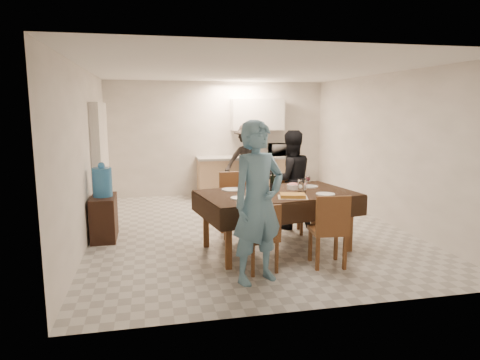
# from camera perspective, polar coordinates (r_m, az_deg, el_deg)

# --- Properties ---
(floor) EXTENTS (5.00, 6.00, 0.02)m
(floor) POSITION_cam_1_polar(r_m,az_deg,el_deg) (7.24, 0.92, -6.48)
(floor) COLOR beige
(floor) RESTS_ON ground
(ceiling) EXTENTS (5.00, 6.00, 0.02)m
(ceiling) POSITION_cam_1_polar(r_m,az_deg,el_deg) (6.98, 0.98, 14.49)
(ceiling) COLOR white
(ceiling) RESTS_ON wall_back
(wall_back) EXTENTS (5.00, 0.02, 2.60)m
(wall_back) POSITION_cam_1_polar(r_m,az_deg,el_deg) (9.93, -2.99, 5.52)
(wall_back) COLOR white
(wall_back) RESTS_ON floor
(wall_front) EXTENTS (5.00, 0.02, 2.60)m
(wall_front) POSITION_cam_1_polar(r_m,az_deg,el_deg) (4.15, 10.35, -0.35)
(wall_front) COLOR white
(wall_front) RESTS_ON floor
(wall_left) EXTENTS (0.02, 6.00, 2.60)m
(wall_left) POSITION_cam_1_polar(r_m,az_deg,el_deg) (6.87, -19.83, 3.14)
(wall_left) COLOR white
(wall_left) RESTS_ON floor
(wall_right) EXTENTS (0.02, 6.00, 2.60)m
(wall_right) POSITION_cam_1_polar(r_m,az_deg,el_deg) (7.94, 18.86, 3.99)
(wall_right) COLOR white
(wall_right) RESTS_ON floor
(stub_partition) EXTENTS (0.15, 1.40, 2.10)m
(stub_partition) POSITION_cam_1_polar(r_m,az_deg,el_deg) (8.08, -18.07, 2.33)
(stub_partition) COLOR white
(stub_partition) RESTS_ON floor
(kitchen_base_cabinet) EXTENTS (2.20, 0.60, 0.86)m
(kitchen_base_cabinet) POSITION_cam_1_polar(r_m,az_deg,el_deg) (9.83, 0.81, 0.38)
(kitchen_base_cabinet) COLOR tan
(kitchen_base_cabinet) RESTS_ON floor
(kitchen_worktop) EXTENTS (2.24, 0.64, 0.05)m
(kitchen_worktop) POSITION_cam_1_polar(r_m,az_deg,el_deg) (9.77, 0.81, 3.02)
(kitchen_worktop) COLOR #999A95
(kitchen_worktop) RESTS_ON kitchen_base_cabinet
(upper_cabinet) EXTENTS (1.20, 0.34, 0.70)m
(upper_cabinet) POSITION_cam_1_polar(r_m,az_deg,el_deg) (9.91, 2.35, 8.70)
(upper_cabinet) COLOR white
(upper_cabinet) RESTS_ON wall_back
(dining_table) EXTENTS (2.31, 1.59, 0.83)m
(dining_table) POSITION_cam_1_polar(r_m,az_deg,el_deg) (6.05, 4.96, -2.00)
(dining_table) COLOR black
(dining_table) RESTS_ON floor
(chair_near_left) EXTENTS (0.46, 0.46, 0.47)m
(chair_near_left) POSITION_cam_1_polar(r_m,az_deg,el_deg) (5.22, 2.85, -6.84)
(chair_near_left) COLOR brown
(chair_near_left) RESTS_ON floor
(chair_near_right) EXTENTS (0.48, 0.48, 0.51)m
(chair_near_right) POSITION_cam_1_polar(r_m,az_deg,el_deg) (5.49, 12.03, -5.67)
(chair_near_right) COLOR brown
(chair_near_right) RESTS_ON floor
(chair_far_left) EXTENTS (0.47, 0.47, 0.54)m
(chair_far_left) POSITION_cam_1_polar(r_m,az_deg,el_deg) (6.60, -0.48, -2.60)
(chair_far_left) COLOR brown
(chair_far_left) RESTS_ON floor
(chair_far_right) EXTENTS (0.50, 0.50, 0.50)m
(chair_far_right) POSITION_cam_1_polar(r_m,az_deg,el_deg) (6.85, 6.91, -2.61)
(chair_far_right) COLOR brown
(chair_far_right) RESTS_ON floor
(console) EXTENTS (0.36, 0.73, 0.67)m
(console) POSITION_cam_1_polar(r_m,az_deg,el_deg) (6.93, -17.66, -4.80)
(console) COLOR black
(console) RESTS_ON floor
(water_jug) EXTENTS (0.29, 0.29, 0.44)m
(water_jug) POSITION_cam_1_polar(r_m,az_deg,el_deg) (6.82, -17.90, -0.27)
(water_jug) COLOR #3C8CD0
(water_jug) RESTS_ON console
(wine_bottle) EXTENTS (0.08, 0.08, 0.33)m
(wine_bottle) POSITION_cam_1_polar(r_m,az_deg,el_deg) (6.05, 4.39, -0.03)
(wine_bottle) COLOR black
(wine_bottle) RESTS_ON dining_table
(water_pitcher) EXTENTS (0.12, 0.12, 0.19)m
(water_pitcher) POSITION_cam_1_polar(r_m,az_deg,el_deg) (6.09, 8.26, -0.74)
(water_pitcher) COLOR white
(water_pitcher) RESTS_ON dining_table
(savoury_tart) EXTENTS (0.45, 0.38, 0.05)m
(savoury_tart) POSITION_cam_1_polar(r_m,az_deg,el_deg) (5.72, 7.04, -2.09)
(savoury_tart) COLOR gold
(savoury_tart) RESTS_ON dining_table
(salad_bowl) EXTENTS (0.18, 0.18, 0.07)m
(salad_bowl) POSITION_cam_1_polar(r_m,az_deg,el_deg) (6.30, 7.10, -0.90)
(salad_bowl) COLOR white
(salad_bowl) RESTS_ON dining_table
(mushroom_dish) EXTENTS (0.20, 0.20, 0.03)m
(mushroom_dish) POSITION_cam_1_polar(r_m,az_deg,el_deg) (6.29, 3.78, -1.03)
(mushroom_dish) COLOR white
(mushroom_dish) RESTS_ON dining_table
(wine_glass_a) EXTENTS (0.08, 0.08, 0.18)m
(wine_glass_a) POSITION_cam_1_polar(r_m,az_deg,el_deg) (5.65, 0.38, -1.45)
(wine_glass_a) COLOR white
(wine_glass_a) RESTS_ON dining_table
(wine_glass_b) EXTENTS (0.09, 0.09, 0.19)m
(wine_glass_b) POSITION_cam_1_polar(r_m,az_deg,el_deg) (6.44, 9.01, -0.17)
(wine_glass_b) COLOR white
(wine_glass_b) RESTS_ON dining_table
(wine_glass_c) EXTENTS (0.09, 0.09, 0.19)m
(wine_glass_c) POSITION_cam_1_polar(r_m,az_deg,el_deg) (6.26, 2.42, -0.34)
(wine_glass_c) COLOR white
(wine_glass_c) RESTS_ON dining_table
(plate_near_left) EXTENTS (0.25, 0.25, 0.01)m
(plate_near_left) POSITION_cam_1_polar(r_m,az_deg,el_deg) (5.61, -0.01, -2.42)
(plate_near_left) COLOR white
(plate_near_left) RESTS_ON dining_table
(plate_near_right) EXTENTS (0.26, 0.26, 0.02)m
(plate_near_right) POSITION_cam_1_polar(r_m,az_deg,el_deg) (5.97, 11.33, -1.86)
(plate_near_right) COLOR white
(plate_near_right) RESTS_ON dining_table
(plate_far_left) EXTENTS (0.28, 0.28, 0.02)m
(plate_far_left) POSITION_cam_1_polar(r_m,az_deg,el_deg) (6.18, -1.18, -1.28)
(plate_far_left) COLOR white
(plate_far_left) RESTS_ON dining_table
(plate_far_right) EXTENTS (0.25, 0.25, 0.01)m
(plate_far_right) POSITION_cam_1_polar(r_m,az_deg,el_deg) (6.52, 9.24, -0.85)
(plate_far_right) COLOR white
(plate_far_right) RESTS_ON dining_table
(microwave) EXTENTS (0.51, 0.34, 0.28)m
(microwave) POSITION_cam_1_polar(r_m,az_deg,el_deg) (9.96, 5.43, 4.06)
(microwave) COLOR white
(microwave) RESTS_ON kitchen_worktop
(person_near) EXTENTS (0.80, 0.67, 1.88)m
(person_near) POSITION_cam_1_polar(r_m,az_deg,el_deg) (4.89, 2.42, -3.04)
(person_near) COLOR #5E8EAA
(person_near) RESTS_ON floor
(person_far) EXTENTS (0.86, 0.71, 1.64)m
(person_far) POSITION_cam_1_polar(r_m,az_deg,el_deg) (7.20, 6.70, 0.06)
(person_far) COLOR black
(person_far) RESTS_ON floor
(person_kitchen) EXTENTS (1.09, 0.62, 1.68)m
(person_kitchen) POSITION_cam_1_polar(r_m,az_deg,el_deg) (9.33, 1.11, 2.42)
(person_kitchen) COLOR black
(person_kitchen) RESTS_ON floor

